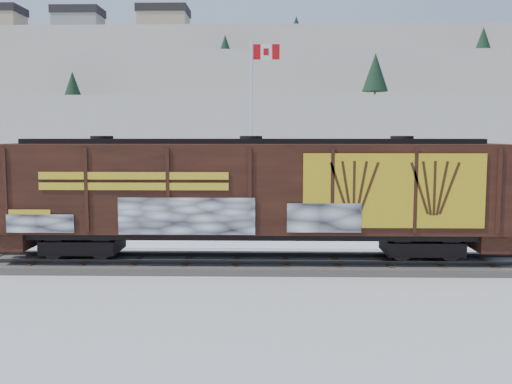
{
  "coord_description": "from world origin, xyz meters",
  "views": [
    {
      "loc": [
        1.27,
        -22.71,
        5.36
      ],
      "look_at": [
        0.72,
        3.0,
        2.74
      ],
      "focal_mm": 40.0,
      "sensor_mm": 36.0,
      "label": 1
    }
  ],
  "objects_px": {
    "flagpole": "(253,151)",
    "car_white": "(166,219)",
    "car_dark": "(450,221)",
    "hopper_railcar": "(251,191)",
    "car_silver": "(203,216)"
  },
  "relations": [
    {
      "from": "flagpole",
      "to": "car_white",
      "type": "height_order",
      "value": "flagpole"
    },
    {
      "from": "hopper_railcar",
      "to": "car_silver",
      "type": "relative_size",
      "value": 4.0
    },
    {
      "from": "hopper_railcar",
      "to": "car_dark",
      "type": "bearing_deg",
      "value": 37.89
    },
    {
      "from": "car_silver",
      "to": "car_white",
      "type": "height_order",
      "value": "car_silver"
    },
    {
      "from": "hopper_railcar",
      "to": "car_dark",
      "type": "height_order",
      "value": "hopper_railcar"
    },
    {
      "from": "car_white",
      "to": "car_dark",
      "type": "relative_size",
      "value": 1.15
    },
    {
      "from": "car_silver",
      "to": "car_dark",
      "type": "height_order",
      "value": "car_silver"
    },
    {
      "from": "hopper_railcar",
      "to": "car_silver",
      "type": "height_order",
      "value": "hopper_railcar"
    },
    {
      "from": "flagpole",
      "to": "car_white",
      "type": "xyz_separation_m",
      "value": [
        -4.43,
        -8.33,
        -3.39
      ]
    },
    {
      "from": "hopper_railcar",
      "to": "car_silver",
      "type": "bearing_deg",
      "value": 109.33
    },
    {
      "from": "hopper_railcar",
      "to": "car_silver",
      "type": "xyz_separation_m",
      "value": [
        -2.87,
        8.18,
        -2.19
      ]
    },
    {
      "from": "car_silver",
      "to": "car_white",
      "type": "xyz_separation_m",
      "value": [
        -1.88,
        -0.92,
        -0.04
      ]
    },
    {
      "from": "car_dark",
      "to": "flagpole",
      "type": "bearing_deg",
      "value": 66.98
    },
    {
      "from": "car_silver",
      "to": "car_dark",
      "type": "xyz_separation_m",
      "value": [
        13.46,
        0.05,
        -0.23
      ]
    },
    {
      "from": "car_silver",
      "to": "car_white",
      "type": "bearing_deg",
      "value": 123.33
    }
  ]
}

